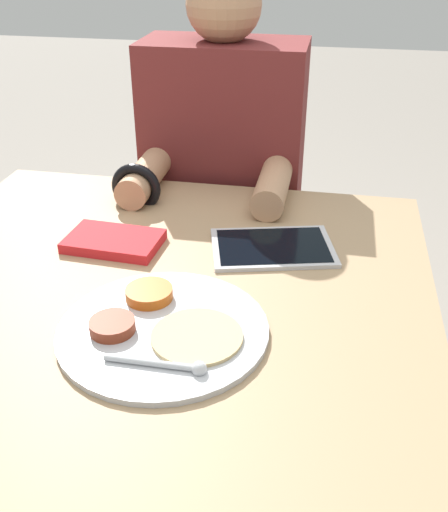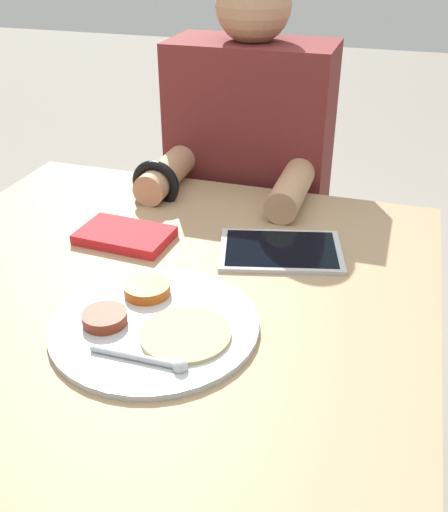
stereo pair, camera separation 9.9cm
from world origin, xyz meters
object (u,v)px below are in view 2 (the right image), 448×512
(thali_tray, at_px, (153,323))
(red_notebook, at_px, (125,236))
(tablet_device, at_px, (281,250))
(person_diner, at_px, (248,224))

(thali_tray, bearing_deg, red_notebook, 123.85)
(red_notebook, bearing_deg, tablet_device, 7.98)
(thali_tray, xyz_separation_m, tablet_device, (0.14, 0.29, -0.00))
(thali_tray, height_order, red_notebook, thali_tray)
(tablet_device, distance_m, person_diner, 0.47)
(thali_tray, distance_m, person_diner, 0.72)
(thali_tray, distance_m, red_notebook, 0.29)
(thali_tray, xyz_separation_m, person_diner, (-0.04, 0.70, -0.17))
(tablet_device, bearing_deg, red_notebook, -172.02)
(tablet_device, relative_size, person_diner, 0.22)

